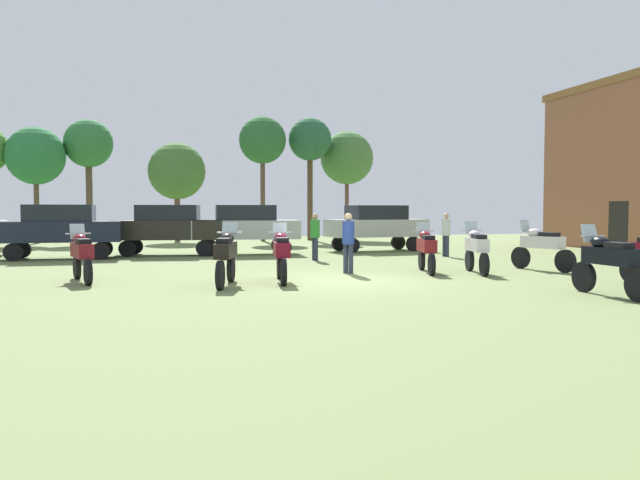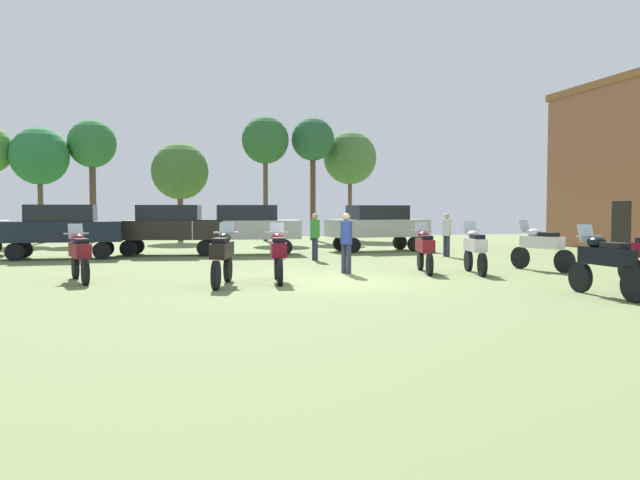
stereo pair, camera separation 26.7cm
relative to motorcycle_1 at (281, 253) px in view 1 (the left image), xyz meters
name	(u,v)px [view 1 (the left image)]	position (x,y,z in m)	size (l,w,h in m)	color
ground_plane	(335,281)	(1.39, -0.07, -0.74)	(44.00, 52.00, 0.02)	olive
motorcycle_1	(281,253)	(0.00, 0.00, 0.00)	(0.63, 2.16, 1.49)	black
motorcycle_3	(82,254)	(-4.86, 1.24, -0.01)	(0.81, 2.16, 1.46)	black
motorcycle_5	(476,248)	(5.77, 0.67, 0.00)	(0.75, 2.14, 1.48)	black
motorcycle_6	(609,261)	(6.17, -4.27, 0.01)	(0.62, 2.26, 1.51)	black
motorcycle_7	(426,248)	(4.50, 1.25, -0.02)	(0.78, 2.19, 1.45)	black
motorcycle_8	(542,246)	(8.12, 1.02, 0.01)	(0.85, 2.24, 1.51)	black
motorcycle_10	(226,255)	(-1.43, -0.43, 0.01)	(0.80, 2.20, 1.51)	black
car_1	(168,226)	(-2.63, 10.12, 0.44)	(4.53, 2.45, 2.00)	black
car_2	(60,227)	(-6.51, 9.22, 0.44)	(4.30, 1.81, 2.00)	black
car_3	(376,224)	(6.22, 10.45, 0.44)	(4.46, 2.24, 2.00)	black
car_5	(245,226)	(0.40, 9.85, 0.44)	(4.39, 2.03, 2.00)	black
person_1	(315,233)	(2.41, 6.21, 0.25)	(0.40, 0.40, 1.68)	#232D41
person_2	(348,238)	(2.25, 1.62, 0.28)	(0.48, 0.48, 1.72)	#2B3348
person_3	(446,231)	(7.76, 6.73, 0.25)	(0.42, 0.42, 1.68)	#2A3245
tree_1	(310,141)	(5.66, 20.56, 5.12)	(2.52, 2.52, 7.21)	#503A26
tree_2	(177,171)	(-2.00, 21.20, 3.25)	(3.23, 3.23, 5.62)	brown
tree_3	(263,141)	(2.78, 20.22, 5.00)	(2.70, 2.70, 7.14)	brown
tree_5	(36,156)	(-9.36, 20.77, 3.93)	(3.07, 3.07, 6.22)	brown
tree_7	(347,158)	(8.26, 21.64, 4.25)	(3.26, 3.26, 6.62)	brown
tree_8	(88,145)	(-6.77, 21.55, 4.66)	(2.66, 2.66, 6.82)	brown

